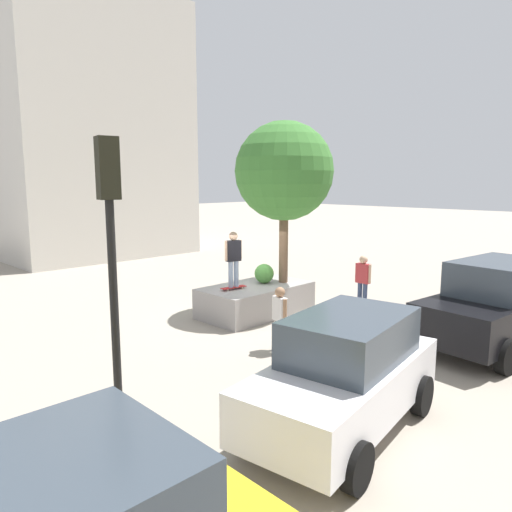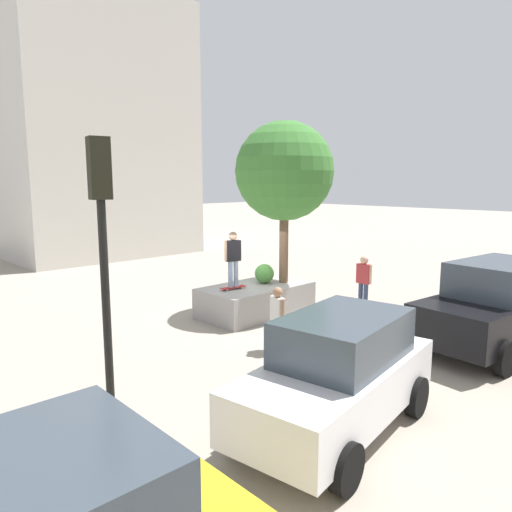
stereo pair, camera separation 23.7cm
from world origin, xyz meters
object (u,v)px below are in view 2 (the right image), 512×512
plaza_tree (284,172)px  pedestrian_crossing (364,278)px  skateboard (233,287)px  passerby_with_bag (278,314)px  sedan_parked (496,305)px  police_car (338,373)px  traffic_light_corner (103,244)px  skateboarder (233,255)px  planter_ledge (256,300)px

plaza_tree → pedestrian_crossing: bearing=141.5°
skateboard → passerby_with_bag: bearing=69.6°
sedan_parked → police_car: sedan_parked is taller
police_car → pedestrian_crossing: police_car is taller
plaza_tree → pedestrian_crossing: 4.21m
passerby_with_bag → skateboard: bearing=-110.4°
sedan_parked → traffic_light_corner: traffic_light_corner is taller
police_car → passerby_with_bag: (-1.95, -3.19, -0.06)m
plaza_tree → skateboard: plaza_tree is taller
plaza_tree → police_car: 8.07m
traffic_light_corner → pedestrian_crossing: 10.16m
skateboard → police_car: bearing=63.4°
skateboarder → pedestrian_crossing: bearing=153.1°
sedan_parked → skateboard: bearing=-65.1°
plaza_tree → skateboarder: 3.02m
planter_ledge → traffic_light_corner: traffic_light_corner is taller
plaza_tree → skateboarder: bearing=-10.5°
passerby_with_bag → traffic_light_corner: bearing=14.0°
planter_ledge → passerby_with_bag: size_ratio=2.20×
skateboard → pedestrian_crossing: pedestrian_crossing is taller
sedan_parked → police_car: (5.87, -0.33, -0.11)m
plaza_tree → sedan_parked: plaza_tree is taller
sedan_parked → passerby_with_bag: size_ratio=3.04×
planter_ledge → plaza_tree: size_ratio=0.70×
pedestrian_crossing → skateboard: bearing=-26.9°
sedan_parked → planter_ledge: bearing=-71.7°
skateboarder → police_car: (2.97, 5.93, -0.94)m
plaza_tree → skateboard: (1.79, -0.33, -3.35)m
plaza_tree → passerby_with_bag: bearing=40.6°
skateboarder → traffic_light_corner: traffic_light_corner is taller
police_car → traffic_light_corner: 4.15m
skateboarder → traffic_light_corner: 7.21m
planter_ledge → skateboarder: size_ratio=2.12×
pedestrian_crossing → police_car: bearing=30.5°
plaza_tree → sedan_parked: bearing=100.6°
skateboarder → sedan_parked: bearing=114.9°
pedestrian_crossing → passerby_with_bag: (4.84, 0.80, -0.08)m
skateboard → police_car: (2.97, 5.93, 0.01)m
passerby_with_bag → pedestrian_crossing: bearing=-170.6°
planter_ledge → skateboard: 1.00m
skateboarder → traffic_light_corner: bearing=33.9°
traffic_light_corner → passerby_with_bag: size_ratio=2.95×
police_car → pedestrian_crossing: 7.87m
sedan_parked → passerby_with_bag: 5.27m
plaza_tree → police_car: plaza_tree is taller
planter_ledge → traffic_light_corner: bearing=30.0°
skateboarder → sedan_parked: 6.95m
skateboard → sedan_parked: bearing=114.9°
sedan_parked → traffic_light_corner: (8.81, -2.29, 2.06)m
skateboard → police_car: police_car is taller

